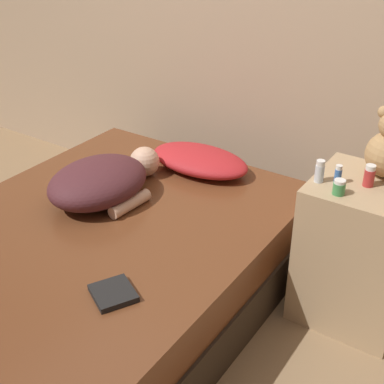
# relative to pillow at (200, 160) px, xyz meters

# --- Properties ---
(ground_plane) EXTENTS (12.00, 12.00, 0.00)m
(ground_plane) POSITION_rel_pillow_xyz_m (-0.08, -0.74, -0.50)
(ground_plane) COLOR #937551
(bed) EXTENTS (1.46, 1.91, 0.45)m
(bed) POSITION_rel_pillow_xyz_m (-0.08, -0.74, -0.28)
(bed) COLOR #2D2319
(bed) RESTS_ON ground_plane
(nightstand) EXTENTS (0.48, 0.47, 0.70)m
(nightstand) POSITION_rel_pillow_xyz_m (0.95, -0.13, -0.16)
(nightstand) COLOR tan
(nightstand) RESTS_ON ground_plane
(pillow) EXTENTS (0.58, 0.33, 0.12)m
(pillow) POSITION_rel_pillow_xyz_m (0.00, 0.00, 0.00)
(pillow) COLOR red
(pillow) RESTS_ON bed
(person_lying) EXTENTS (0.46, 0.70, 0.20)m
(person_lying) POSITION_rel_pillow_xyz_m (-0.23, -0.52, 0.04)
(person_lying) COLOR #4C2328
(person_lying) RESTS_ON bed
(bottle_blue) EXTENTS (0.03, 0.03, 0.08)m
(bottle_blue) POSITION_rel_pillow_xyz_m (0.83, -0.19, 0.23)
(bottle_blue) COLOR #3866B2
(bottle_blue) RESTS_ON nightstand
(bottle_red) EXTENTS (0.05, 0.05, 0.10)m
(bottle_red) POSITION_rel_pillow_xyz_m (0.95, -0.14, 0.24)
(bottle_red) COLOR #B72D2D
(bottle_red) RESTS_ON nightstand
(bottle_clear) EXTENTS (0.04, 0.04, 0.10)m
(bottle_clear) POSITION_rel_pillow_xyz_m (0.76, -0.22, 0.24)
(bottle_clear) COLOR silver
(bottle_clear) RESTS_ON nightstand
(bottle_green) EXTENTS (0.05, 0.05, 0.07)m
(bottle_green) POSITION_rel_pillow_xyz_m (0.87, -0.28, 0.22)
(bottle_green) COLOR #3D8E4C
(bottle_green) RESTS_ON nightstand
(book) EXTENTS (0.21, 0.21, 0.02)m
(book) POSITION_rel_pillow_xyz_m (0.31, -1.07, -0.05)
(book) COLOR black
(book) RESTS_ON bed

